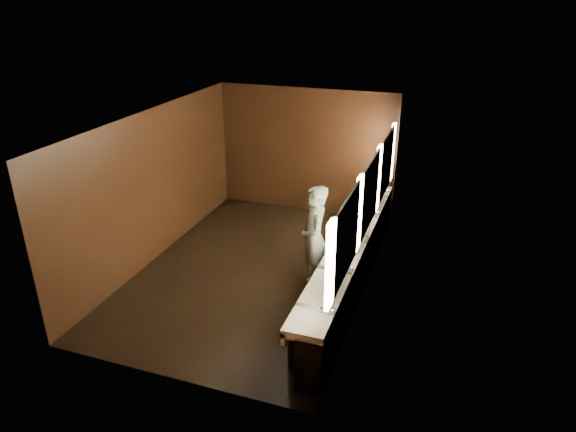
% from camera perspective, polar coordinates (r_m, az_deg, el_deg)
% --- Properties ---
extents(floor, '(6.00, 6.00, 0.00)m').
position_cam_1_polar(floor, '(9.48, -3.54, -6.02)').
color(floor, black).
rests_on(floor, ground).
extents(ceiling, '(4.00, 6.00, 0.02)m').
position_cam_1_polar(ceiling, '(8.43, -4.03, 10.68)').
color(ceiling, '#2D2D2B').
rests_on(ceiling, wall_back).
extents(wall_back, '(4.00, 0.02, 2.80)m').
position_cam_1_polar(wall_back, '(11.52, 2.01, 7.19)').
color(wall_back, black).
rests_on(wall_back, floor).
extents(wall_front, '(4.00, 0.02, 2.80)m').
position_cam_1_polar(wall_front, '(6.50, -14.06, -7.73)').
color(wall_front, black).
rests_on(wall_front, floor).
extents(wall_left, '(0.02, 6.00, 2.80)m').
position_cam_1_polar(wall_left, '(9.77, -14.68, 3.24)').
color(wall_left, black).
rests_on(wall_left, floor).
extents(wall_right, '(0.02, 6.00, 2.80)m').
position_cam_1_polar(wall_right, '(8.34, 9.02, 0.11)').
color(wall_right, black).
rests_on(wall_right, floor).
extents(sink_counter, '(0.55, 5.40, 1.01)m').
position_cam_1_polar(sink_counter, '(8.77, 7.31, -5.11)').
color(sink_counter, black).
rests_on(sink_counter, floor).
extents(mirror_band, '(0.06, 5.03, 1.15)m').
position_cam_1_polar(mirror_band, '(8.21, 9.04, 2.36)').
color(mirror_band, '#FFEABC').
rests_on(mirror_band, wall_right).
extents(person, '(0.66, 0.79, 1.84)m').
position_cam_1_polar(person, '(8.56, 2.98, -2.50)').
color(person, '#9CE2E8').
rests_on(person, floor).
extents(trash_bin, '(0.47, 0.47, 0.62)m').
position_cam_1_polar(trash_bin, '(7.15, 1.59, -14.28)').
color(trash_bin, black).
rests_on(trash_bin, floor).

